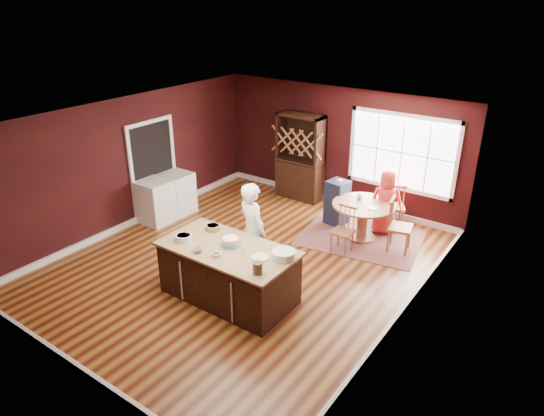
{
  "coord_description": "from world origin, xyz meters",
  "views": [
    {
      "loc": [
        4.89,
        -6.03,
        4.61
      ],
      "look_at": [
        0.34,
        0.4,
        1.05
      ],
      "focal_mm": 32.0,
      "sensor_mm": 36.0,
      "label": 1
    }
  ],
  "objects_px": {
    "kitchen_island": "(229,274)",
    "baker": "(252,231)",
    "hutch": "(300,157)",
    "chair_south": "(342,230)",
    "dining_table": "(363,214)",
    "washer": "(155,202)",
    "dryer": "(177,193)",
    "chair_north": "(394,205)",
    "high_chair": "(337,202)",
    "seated_woman": "(386,202)",
    "toddler": "(339,188)",
    "chair_east": "(400,225)",
    "layer_cake": "(230,242)"
  },
  "relations": [
    {
      "from": "chair_south",
      "to": "hutch",
      "type": "distance_m",
      "value": 2.83
    },
    {
      "from": "washer",
      "to": "dryer",
      "type": "bearing_deg",
      "value": 90.0
    },
    {
      "from": "chair_east",
      "to": "chair_north",
      "type": "distance_m",
      "value": 1.02
    },
    {
      "from": "chair_south",
      "to": "washer",
      "type": "xyz_separation_m",
      "value": [
        -3.9,
        -1.13,
        0.0
      ]
    },
    {
      "from": "chair_south",
      "to": "hutch",
      "type": "height_order",
      "value": "hutch"
    },
    {
      "from": "high_chair",
      "to": "dryer",
      "type": "relative_size",
      "value": 1.1
    },
    {
      "from": "dining_table",
      "to": "high_chair",
      "type": "xyz_separation_m",
      "value": [
        -0.74,
        0.31,
        -0.03
      ]
    },
    {
      "from": "chair_north",
      "to": "high_chair",
      "type": "xyz_separation_m",
      "value": [
        -1.05,
        -0.52,
        -0.01
      ]
    },
    {
      "from": "dining_table",
      "to": "chair_south",
      "type": "relative_size",
      "value": 1.34
    },
    {
      "from": "chair_south",
      "to": "seated_woman",
      "type": "xyz_separation_m",
      "value": [
        0.32,
        1.25,
        0.22
      ]
    },
    {
      "from": "high_chair",
      "to": "hutch",
      "type": "xyz_separation_m",
      "value": [
        -1.42,
        0.76,
        0.51
      ]
    },
    {
      "from": "kitchen_island",
      "to": "hutch",
      "type": "bearing_deg",
      "value": 107.37
    },
    {
      "from": "dining_table",
      "to": "chair_north",
      "type": "height_order",
      "value": "chair_north"
    },
    {
      "from": "chair_east",
      "to": "chair_south",
      "type": "relative_size",
      "value": 1.16
    },
    {
      "from": "toddler",
      "to": "dryer",
      "type": "distance_m",
      "value": 3.6
    },
    {
      "from": "baker",
      "to": "toddler",
      "type": "height_order",
      "value": "baker"
    },
    {
      "from": "layer_cake",
      "to": "chair_east",
      "type": "distance_m",
      "value": 3.47
    },
    {
      "from": "chair_south",
      "to": "washer",
      "type": "bearing_deg",
      "value": -164.34
    },
    {
      "from": "kitchen_island",
      "to": "baker",
      "type": "xyz_separation_m",
      "value": [
        -0.08,
        0.75,
        0.43
      ]
    },
    {
      "from": "chair_north",
      "to": "seated_woman",
      "type": "relative_size",
      "value": 0.76
    },
    {
      "from": "baker",
      "to": "chair_east",
      "type": "bearing_deg",
      "value": -107.26
    },
    {
      "from": "chair_north",
      "to": "toddler",
      "type": "xyz_separation_m",
      "value": [
        -1.06,
        -0.48,
        0.29
      ]
    },
    {
      "from": "toddler",
      "to": "dryer",
      "type": "height_order",
      "value": "toddler"
    },
    {
      "from": "kitchen_island",
      "to": "washer",
      "type": "height_order",
      "value": "washer"
    },
    {
      "from": "baker",
      "to": "high_chair",
      "type": "xyz_separation_m",
      "value": [
        0.19,
        2.71,
        -0.37
      ]
    },
    {
      "from": "dryer",
      "to": "chair_east",
      "type": "bearing_deg",
      "value": 13.81
    },
    {
      "from": "seated_woman",
      "to": "kitchen_island",
      "type": "bearing_deg",
      "value": 53.9
    },
    {
      "from": "chair_south",
      "to": "chair_north",
      "type": "xyz_separation_m",
      "value": [
        0.37,
        1.58,
        0.05
      ]
    },
    {
      "from": "kitchen_island",
      "to": "dining_table",
      "type": "height_order",
      "value": "kitchen_island"
    },
    {
      "from": "hutch",
      "to": "baker",
      "type": "bearing_deg",
      "value": -70.41
    },
    {
      "from": "baker",
      "to": "hutch",
      "type": "distance_m",
      "value": 3.68
    },
    {
      "from": "kitchen_island",
      "to": "washer",
      "type": "distance_m",
      "value": 3.36
    },
    {
      "from": "kitchen_island",
      "to": "toddler",
      "type": "bearing_deg",
      "value": 88.38
    },
    {
      "from": "dryer",
      "to": "baker",
      "type": "bearing_deg",
      "value": -21.08
    },
    {
      "from": "kitchen_island",
      "to": "high_chair",
      "type": "xyz_separation_m",
      "value": [
        0.1,
        3.45,
        0.07
      ]
    },
    {
      "from": "high_chair",
      "to": "chair_south",
      "type": "bearing_deg",
      "value": -48.38
    },
    {
      "from": "chair_south",
      "to": "seated_woman",
      "type": "bearing_deg",
      "value": 75.12
    },
    {
      "from": "seated_woman",
      "to": "high_chair",
      "type": "xyz_separation_m",
      "value": [
        -1.01,
        -0.2,
        -0.18
      ]
    },
    {
      "from": "kitchen_island",
      "to": "seated_woman",
      "type": "distance_m",
      "value": 3.83
    },
    {
      "from": "layer_cake",
      "to": "chair_south",
      "type": "xyz_separation_m",
      "value": [
        0.79,
        2.33,
        -0.53
      ]
    },
    {
      "from": "high_chair",
      "to": "washer",
      "type": "distance_m",
      "value": 3.88
    },
    {
      "from": "hutch",
      "to": "chair_east",
      "type": "bearing_deg",
      "value": -20.8
    },
    {
      "from": "seated_woman",
      "to": "washer",
      "type": "relative_size",
      "value": 1.46
    },
    {
      "from": "chair_north",
      "to": "baker",
      "type": "bearing_deg",
      "value": 41.68
    },
    {
      "from": "dining_table",
      "to": "layer_cake",
      "type": "height_order",
      "value": "layer_cake"
    },
    {
      "from": "dining_table",
      "to": "seated_woman",
      "type": "relative_size",
      "value": 0.91
    },
    {
      "from": "chair_south",
      "to": "dining_table",
      "type": "bearing_deg",
      "value": 84.93
    },
    {
      "from": "dining_table",
      "to": "washer",
      "type": "relative_size",
      "value": 1.33
    },
    {
      "from": "kitchen_island",
      "to": "baker",
      "type": "bearing_deg",
      "value": 96.45
    },
    {
      "from": "chair_south",
      "to": "dryer",
      "type": "distance_m",
      "value": 3.93
    }
  ]
}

